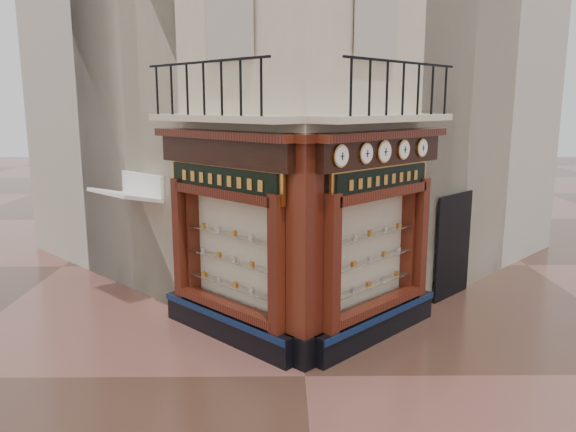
{
  "coord_description": "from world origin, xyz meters",
  "views": [
    {
      "loc": [
        -0.37,
        -8.63,
        4.44
      ],
      "look_at": [
        -0.26,
        2.0,
        2.33
      ],
      "focal_mm": 35.0,
      "sensor_mm": 36.0,
      "label": 1
    }
  ],
  "objects_px": {
    "clock_c": "(384,152)",
    "corner_pilaster": "(304,255)",
    "clock_a": "(341,156)",
    "clock_b": "(366,153)",
    "awning": "(131,302)",
    "signboard_left": "(222,180)",
    "signboard_right": "(383,179)",
    "clock_e": "(422,148)",
    "clock_d": "(404,150)"
  },
  "relations": [
    {
      "from": "signboard_left",
      "to": "signboard_right",
      "type": "distance_m",
      "value": 2.92
    },
    {
      "from": "clock_a",
      "to": "clock_d",
      "type": "distance_m",
      "value": 1.84
    },
    {
      "from": "clock_e",
      "to": "clock_c",
      "type": "bearing_deg",
      "value": -180.0
    },
    {
      "from": "clock_a",
      "to": "clock_c",
      "type": "height_order",
      "value": "clock_c"
    },
    {
      "from": "awning",
      "to": "signboard_right",
      "type": "height_order",
      "value": "signboard_right"
    },
    {
      "from": "clock_b",
      "to": "signboard_left",
      "type": "xyz_separation_m",
      "value": [
        -2.52,
        0.56,
        -0.52
      ]
    },
    {
      "from": "clock_b",
      "to": "signboard_right",
      "type": "height_order",
      "value": "clock_b"
    },
    {
      "from": "clock_c",
      "to": "clock_e",
      "type": "bearing_deg",
      "value": 0.0
    },
    {
      "from": "clock_d",
      "to": "signboard_left",
      "type": "distance_m",
      "value": 3.39
    },
    {
      "from": "corner_pilaster",
      "to": "clock_c",
      "type": "xyz_separation_m",
      "value": [
        1.44,
        0.84,
        1.67
      ]
    },
    {
      "from": "corner_pilaster",
      "to": "clock_b",
      "type": "xyz_separation_m",
      "value": [
        1.06,
        0.46,
        1.67
      ]
    },
    {
      "from": "clock_b",
      "to": "clock_c",
      "type": "relative_size",
      "value": 0.9
    },
    {
      "from": "clock_a",
      "to": "clock_b",
      "type": "relative_size",
      "value": 1.04
    },
    {
      "from": "signboard_left",
      "to": "signboard_right",
      "type": "height_order",
      "value": "signboard_left"
    },
    {
      "from": "clock_a",
      "to": "clock_c",
      "type": "relative_size",
      "value": 0.94
    },
    {
      "from": "clock_d",
      "to": "clock_e",
      "type": "distance_m",
      "value": 0.64
    },
    {
      "from": "clock_b",
      "to": "awning",
      "type": "distance_m",
      "value": 6.67
    },
    {
      "from": "clock_e",
      "to": "awning",
      "type": "height_order",
      "value": "clock_e"
    },
    {
      "from": "corner_pilaster",
      "to": "clock_a",
      "type": "distance_m",
      "value": 1.77
    },
    {
      "from": "signboard_right",
      "to": "clock_d",
      "type": "bearing_deg",
      "value": -13.0
    },
    {
      "from": "clock_d",
      "to": "signboard_right",
      "type": "bearing_deg",
      "value": 167.0
    },
    {
      "from": "corner_pilaster",
      "to": "awning",
      "type": "xyz_separation_m",
      "value": [
        -3.85,
        3.15,
        -1.95
      ]
    },
    {
      "from": "clock_c",
      "to": "signboard_right",
      "type": "distance_m",
      "value": 0.55
    },
    {
      "from": "clock_c",
      "to": "signboard_left",
      "type": "relative_size",
      "value": 0.18
    },
    {
      "from": "clock_b",
      "to": "clock_c",
      "type": "xyz_separation_m",
      "value": [
        0.38,
        0.38,
        0.0
      ]
    },
    {
      "from": "clock_a",
      "to": "clock_c",
      "type": "distance_m",
      "value": 1.22
    },
    {
      "from": "clock_c",
      "to": "corner_pilaster",
      "type": "bearing_deg",
      "value": 165.14
    },
    {
      "from": "clock_a",
      "to": "clock_b",
      "type": "distance_m",
      "value": 0.68
    },
    {
      "from": "clock_c",
      "to": "awning",
      "type": "distance_m",
      "value": 6.82
    },
    {
      "from": "clock_e",
      "to": "signboard_right",
      "type": "relative_size",
      "value": 0.17
    },
    {
      "from": "corner_pilaster",
      "to": "clock_a",
      "type": "bearing_deg",
      "value": -47.34
    },
    {
      "from": "clock_d",
      "to": "awning",
      "type": "distance_m",
      "value": 7.03
    },
    {
      "from": "clock_d",
      "to": "clock_e",
      "type": "relative_size",
      "value": 1.04
    },
    {
      "from": "clock_b",
      "to": "clock_c",
      "type": "distance_m",
      "value": 0.54
    },
    {
      "from": "awning",
      "to": "signboard_right",
      "type": "xyz_separation_m",
      "value": [
        5.31,
        -2.13,
        3.1
      ]
    },
    {
      "from": "signboard_left",
      "to": "clock_e",
      "type": "bearing_deg",
      "value": -124.34
    },
    {
      "from": "clock_a",
      "to": "clock_b",
      "type": "xyz_separation_m",
      "value": [
        0.48,
        0.48,
        -0.0
      ]
    },
    {
      "from": "signboard_right",
      "to": "clock_b",
      "type": "bearing_deg",
      "value": -170.74
    },
    {
      "from": "clock_b",
      "to": "clock_c",
      "type": "height_order",
      "value": "clock_c"
    },
    {
      "from": "clock_c",
      "to": "signboard_left",
      "type": "distance_m",
      "value": 2.95
    },
    {
      "from": "clock_e",
      "to": "awning",
      "type": "xyz_separation_m",
      "value": [
        -6.18,
        1.42,
        -3.62
      ]
    },
    {
      "from": "clock_a",
      "to": "signboard_right",
      "type": "height_order",
      "value": "clock_a"
    },
    {
      "from": "clock_a",
      "to": "clock_e",
      "type": "xyz_separation_m",
      "value": [
        1.75,
        1.75,
        0.0
      ]
    },
    {
      "from": "clock_e",
      "to": "signboard_left",
      "type": "bearing_deg",
      "value": 145.66
    },
    {
      "from": "clock_b",
      "to": "awning",
      "type": "xyz_separation_m",
      "value": [
        -4.91,
        2.69,
        -3.62
      ]
    },
    {
      "from": "awning",
      "to": "signboard_left",
      "type": "distance_m",
      "value": 4.46
    },
    {
      "from": "clock_d",
      "to": "awning",
      "type": "relative_size",
      "value": 0.23
    },
    {
      "from": "corner_pilaster",
      "to": "clock_c",
      "type": "bearing_deg",
      "value": -14.86
    },
    {
      "from": "corner_pilaster",
      "to": "signboard_left",
      "type": "distance_m",
      "value": 2.12
    },
    {
      "from": "clock_c",
      "to": "signboard_left",
      "type": "bearing_deg",
      "value": 131.49
    }
  ]
}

